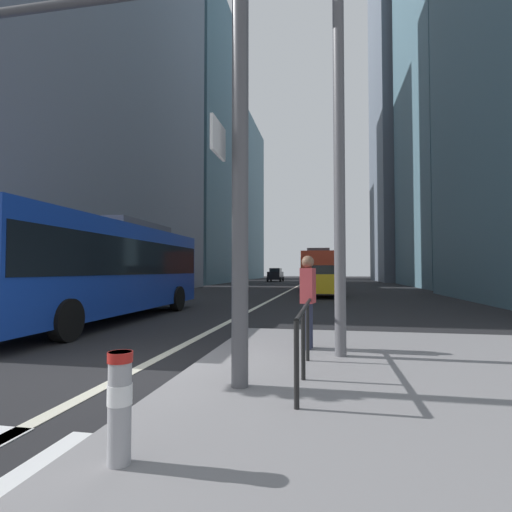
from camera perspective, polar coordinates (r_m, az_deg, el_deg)
name	(u,v)px	position (r m, az deg, el deg)	size (l,w,h in m)	color
ground_plane	(281,295)	(26.30, 3.60, -5.67)	(160.00, 160.00, 0.00)	black
lane_centre_line	(294,288)	(36.23, 5.50, -4.67)	(0.20, 80.00, 0.01)	beige
office_tower_left_near	(61,27)	(36.19, -26.45, 27.64)	(13.66, 25.22, 38.93)	slate
office_tower_left_mid	(185,146)	(56.50, -10.22, 15.44)	(12.40, 19.68, 37.24)	slate
office_tower_left_far	(229,202)	(77.86, -3.96, 7.90)	(10.64, 19.72, 30.23)	slate
office_tower_right_mid	(465,44)	(50.24, 28.07, 25.48)	(11.29, 17.61, 49.39)	slate
office_tower_right_far	(420,104)	(68.33, 22.76, 19.62)	(13.40, 17.47, 53.44)	slate
city_bus_blue_oncoming	(103,265)	(13.69, -21.27, -1.17)	(2.78, 10.88, 3.40)	#14389E
sedan_white_oncoming	(39,288)	(16.34, -29.02, -4.14)	(2.18, 4.37, 1.94)	silver
city_bus_red_receding	(319,268)	(34.67, 9.16, -1.74)	(2.75, 11.18, 3.40)	red
car_oncoming_mid	(276,275)	(57.43, 2.86, -2.72)	(2.09, 4.52, 1.94)	black
car_receding_near	(326,281)	(24.35, 10.07, -3.60)	(2.18, 4.22, 1.94)	gold
car_receding_far	(331,275)	(55.23, 10.81, -2.72)	(2.17, 4.18, 1.94)	#B2A899
traffic_signal_gantry	(91,97)	(6.49, -22.87, 20.52)	(6.51, 0.65, 6.00)	#515156
street_lamp_post	(338,69)	(7.97, 11.88, 25.06)	(5.50, 0.32, 8.00)	#56565B
bollard_left	(120,401)	(3.43, -19.18, -19.31)	(0.20, 0.20, 0.87)	#99999E
pedestrian_railing	(306,323)	(6.11, 7.21, -9.62)	(0.06, 3.51, 0.98)	black
pedestrian_waiting	(308,296)	(7.66, 7.56, -5.84)	(0.29, 0.41, 1.79)	#2D334C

